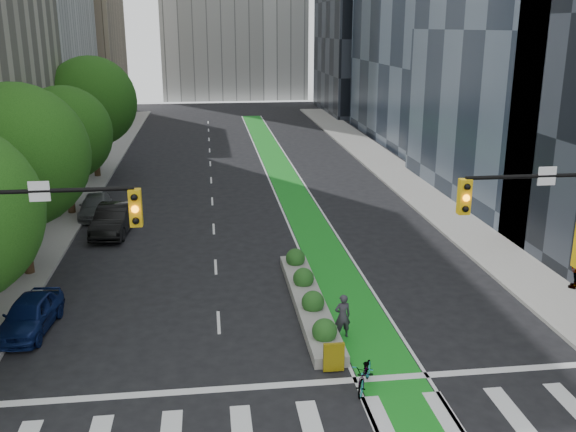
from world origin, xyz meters
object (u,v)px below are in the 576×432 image
object	(u,v)px
median_planter	(309,298)
bicycle	(365,374)
parked_car_left_mid	(114,219)
parked_car_left_far	(95,206)
parked_car_left_near	(30,314)
cyclist	(343,316)

from	to	relation	value
median_planter	bicycle	xyz separation A→B (m)	(0.80, -6.30, 0.11)
parked_car_left_mid	parked_car_left_far	distance (m)	3.88
parked_car_left_near	parked_car_left_mid	bearing A→B (deg)	88.63
parked_car_left_near	parked_car_left_mid	world-z (taller)	parked_car_left_mid
median_planter	cyclist	size ratio (longest dim) A/B	6.06
cyclist	median_planter	bearing A→B (deg)	-82.23
median_planter	parked_car_left_far	world-z (taller)	parked_car_left_far
parked_car_left_near	parked_car_left_far	size ratio (longest dim) A/B	0.93
parked_car_left_near	parked_car_left_far	distance (m)	15.30
median_planter	parked_car_left_near	size ratio (longest dim) A/B	2.57
median_planter	bicycle	bearing A→B (deg)	-82.76
cyclist	parked_car_left_near	size ratio (longest dim) A/B	0.43
median_planter	parked_car_left_far	bearing A→B (deg)	126.55
parked_car_left_mid	parked_car_left_far	bearing A→B (deg)	118.55
bicycle	parked_car_left_far	size ratio (longest dim) A/B	0.43
median_planter	cyclist	xyz separation A→B (m)	(0.80, -2.82, 0.48)
cyclist	parked_car_left_far	world-z (taller)	cyclist
parked_car_left_mid	parked_car_left_far	size ratio (longest dim) A/B	1.13
parked_car_left_far	bicycle	bearing A→B (deg)	-64.13
median_planter	cyclist	world-z (taller)	cyclist
bicycle	parked_car_left_mid	size ratio (longest dim) A/B	0.38
parked_car_left_near	parked_car_left_mid	distance (m)	11.85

